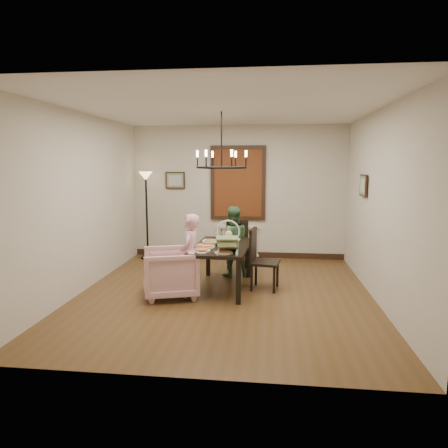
% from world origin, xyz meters
% --- Properties ---
extents(room_shell, '(4.51, 5.00, 2.81)m').
position_xyz_m(room_shell, '(0.00, 0.37, 1.40)').
color(room_shell, brown).
rests_on(room_shell, ground).
extents(dining_table, '(0.93, 1.55, 0.71)m').
position_xyz_m(dining_table, '(-0.08, 0.28, 0.63)').
color(dining_table, black).
rests_on(dining_table, room_shell).
extents(chair_far, '(0.51, 0.51, 0.96)m').
position_xyz_m(chair_far, '(0.11, 1.32, 0.48)').
color(chair_far, black).
rests_on(chair_far, room_shell).
extents(chair_right, '(0.50, 0.50, 0.99)m').
position_xyz_m(chair_right, '(0.61, 0.32, 0.50)').
color(chair_right, black).
rests_on(chair_right, room_shell).
extents(armchair, '(1.01, 1.00, 0.74)m').
position_xyz_m(armchair, '(-0.81, -0.19, 0.37)').
color(armchair, beige).
rests_on(armchair, room_shell).
extents(elderly_woman, '(0.27, 0.40, 1.05)m').
position_xyz_m(elderly_woman, '(-0.52, -0.14, 0.52)').
color(elderly_woman, '#E5A2B3').
rests_on(elderly_woman, room_shell).
extents(seated_man, '(0.59, 0.51, 1.05)m').
position_xyz_m(seated_man, '(0.02, 1.00, 0.52)').
color(seated_man, '#3F6A42').
rests_on(seated_man, room_shell).
extents(baby_bouncer, '(0.40, 0.52, 0.33)m').
position_xyz_m(baby_bouncer, '(0.07, -0.21, 0.87)').
color(baby_bouncer, '#B5D08F').
rests_on(baby_bouncer, dining_table).
extents(salad_bowl, '(0.35, 0.35, 0.09)m').
position_xyz_m(salad_bowl, '(-0.25, 0.29, 0.75)').
color(salad_bowl, white).
rests_on(salad_bowl, dining_table).
extents(pizza_platter, '(0.31, 0.31, 0.04)m').
position_xyz_m(pizza_platter, '(-0.32, 0.12, 0.73)').
color(pizza_platter, tan).
rests_on(pizza_platter, dining_table).
extents(drinking_glass, '(0.07, 0.07, 0.15)m').
position_xyz_m(drinking_glass, '(-0.11, 0.44, 0.78)').
color(drinking_glass, silver).
rests_on(drinking_glass, dining_table).
extents(window_blinds, '(1.00, 0.03, 1.40)m').
position_xyz_m(window_blinds, '(0.00, 2.46, 1.60)').
color(window_blinds, brown).
rests_on(window_blinds, room_shell).
extents(radiator, '(0.92, 0.12, 0.62)m').
position_xyz_m(radiator, '(0.00, 2.48, 0.35)').
color(radiator, silver).
rests_on(radiator, room_shell).
extents(picture_back, '(0.42, 0.03, 0.36)m').
position_xyz_m(picture_back, '(-1.35, 2.47, 1.65)').
color(picture_back, black).
rests_on(picture_back, room_shell).
extents(picture_right, '(0.03, 0.42, 0.36)m').
position_xyz_m(picture_right, '(2.21, 0.90, 1.65)').
color(picture_right, black).
rests_on(picture_right, room_shell).
extents(floor_lamp, '(0.30, 0.30, 1.80)m').
position_xyz_m(floor_lamp, '(-1.90, 2.15, 0.90)').
color(floor_lamp, black).
rests_on(floor_lamp, room_shell).
extents(chandelier, '(0.80, 0.80, 0.04)m').
position_xyz_m(chandelier, '(-0.08, 0.28, 1.95)').
color(chandelier, black).
rests_on(chandelier, room_shell).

